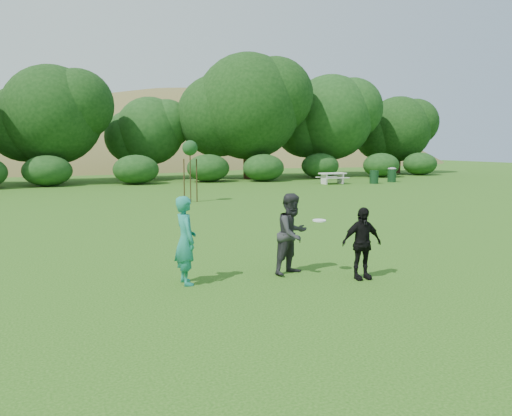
% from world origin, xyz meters
% --- Properties ---
extents(ground, '(120.00, 120.00, 0.00)m').
position_xyz_m(ground, '(0.00, 0.00, 0.00)').
color(ground, '#19470C').
rests_on(ground, ground).
extents(player_teal, '(0.42, 0.63, 1.68)m').
position_xyz_m(player_teal, '(-2.34, 0.91, 0.84)').
color(player_teal, '#1C806D').
rests_on(player_teal, ground).
extents(player_grey, '(0.99, 0.90, 1.66)m').
position_xyz_m(player_grey, '(-0.13, 0.80, 0.83)').
color(player_grey, '#292A2C').
rests_on(player_grey, ground).
extents(player_black, '(0.87, 0.43, 1.43)m').
position_xyz_m(player_black, '(0.94, -0.09, 0.72)').
color(player_black, black).
rests_on(player_black, ground).
extents(trash_can_near, '(0.60, 0.60, 0.90)m').
position_xyz_m(trash_can_near, '(16.09, 20.10, 0.45)').
color(trash_can_near, '#14391D').
rests_on(trash_can_near, ground).
extents(frisbee, '(0.27, 0.27, 0.04)m').
position_xyz_m(frisbee, '(0.32, 0.49, 1.12)').
color(frisbee, white).
rests_on(frisbee, ground).
extents(sapling, '(0.70, 0.70, 2.85)m').
position_xyz_m(sapling, '(1.48, 14.20, 2.42)').
color(sapling, '#382A16').
rests_on(sapling, ground).
extents(picnic_table, '(1.80, 1.48, 0.76)m').
position_xyz_m(picnic_table, '(13.30, 20.95, 0.52)').
color(picnic_table, silver).
rests_on(picnic_table, ground).
extents(trash_can_lidded, '(0.60, 0.60, 1.05)m').
position_xyz_m(trash_can_lidded, '(18.17, 20.83, 0.54)').
color(trash_can_lidded, '#14391C').
rests_on(trash_can_lidded, ground).
extents(hillside, '(150.00, 72.00, 52.00)m').
position_xyz_m(hillside, '(-0.56, 68.45, -11.97)').
color(hillside, olive).
rests_on(hillside, ground).
extents(tree_row, '(53.92, 10.38, 9.62)m').
position_xyz_m(tree_row, '(3.23, 28.68, 4.87)').
color(tree_row, '#3A2616').
rests_on(tree_row, ground).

